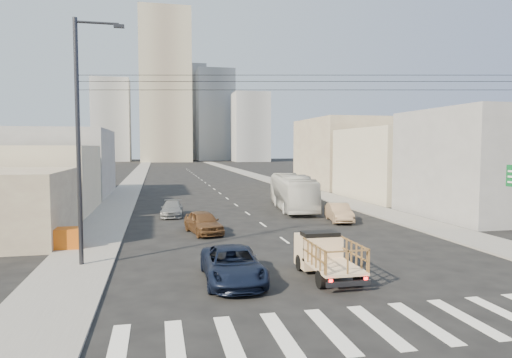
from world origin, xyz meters
name	(u,v)px	position (x,y,z in m)	size (l,w,h in m)	color
ground	(332,275)	(0.00, 0.00, 0.00)	(420.00, 420.00, 0.00)	black
sidewalk_left	(136,178)	(-11.75, 70.00, 0.06)	(3.50, 180.00, 0.12)	gray
sidewalk_right	(256,176)	(11.75, 70.00, 0.06)	(3.50, 180.00, 0.12)	gray
crosswalk	(401,324)	(0.02, -6.00, 0.01)	(18.59, 3.80, 0.01)	silver
lane_dashes	(207,184)	(0.00, 53.00, 0.01)	(0.15, 104.00, 0.01)	silver
flatbed_pickup	(327,253)	(-0.37, -0.19, 1.09)	(1.95, 4.41, 1.90)	beige
navy_pickup	(233,265)	(-4.65, -0.06, 0.74)	(2.46, 5.34, 1.48)	black
city_bus	(293,192)	(4.68, 21.71, 1.64)	(2.75, 11.74, 3.27)	silver
sedan_brown	(203,222)	(-4.77, 11.35, 0.77)	(1.81, 4.49, 1.53)	brown
sedan_tan	(339,213)	(6.19, 14.08, 0.71)	(1.51, 4.33, 1.43)	#9E7D5C
sedan_grey	(172,209)	(-6.61, 19.65, 0.63)	(1.76, 4.34, 1.26)	slate
streetlamp_left	(80,135)	(-11.39, 4.00, 6.44)	(2.36, 0.25, 12.00)	#2D2D33
overhead_wires	(323,82)	(0.00, 1.50, 8.97)	(23.01, 5.02, 0.72)	black
crate_stack	(65,238)	(-13.00, 8.04, 0.69)	(1.80, 1.20, 1.14)	#C75812
bldg_right_near	(483,163)	(19.00, 14.00, 4.50)	(10.00, 12.00, 9.00)	gray
bldg_right_mid	(401,163)	(19.50, 28.00, 4.00)	(11.00, 14.00, 8.00)	#C0B89B
bldg_right_far	(348,153)	(20.00, 44.00, 5.00)	(12.00, 16.00, 10.00)	gray
bldg_left_mid	(27,180)	(-19.00, 24.00, 3.00)	(11.00, 12.00, 6.00)	#C0B89B
bldg_left_far	(57,163)	(-19.50, 39.00, 4.00)	(12.00, 16.00, 8.00)	gray
high_rise_tower	(165,87)	(-4.00, 170.00, 30.00)	(20.00, 20.00, 60.00)	gray
midrise_ne	(215,116)	(18.00, 185.00, 20.00)	(16.00, 16.00, 40.00)	gray
midrise_nw	(111,120)	(-26.00, 180.00, 17.00)	(15.00, 15.00, 34.00)	gray
midrise_back	(186,113)	(6.00, 200.00, 22.00)	(18.00, 18.00, 44.00)	gray
midrise_east	(250,127)	(30.00, 165.00, 14.00)	(14.00, 14.00, 28.00)	gray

